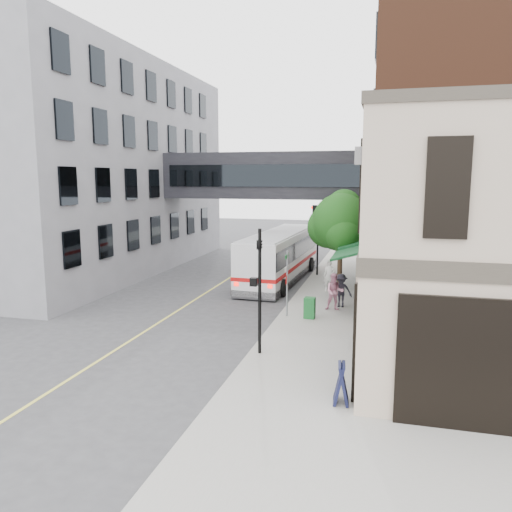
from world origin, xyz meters
The scene contains 16 objects.
ground centered at (0.00, 0.00, 0.00)m, with size 120.00×120.00×0.00m, color #38383A.
sidewalk_main centered at (2.00, 14.00, 0.07)m, with size 4.00×60.00×0.15m, color gray.
brick_building centered at (9.98, 15.00, 6.99)m, with size 13.76×18.00×14.00m.
opposite_building centered at (-17.00, 16.00, 7.00)m, with size 14.00×24.00×14.00m, color slate.
skyway_bridge centered at (-3.00, 18.00, 6.50)m, with size 14.00×3.18×3.00m.
traffic_signal_near centered at (0.37, 2.00, 2.98)m, with size 0.44×0.22×4.60m.
traffic_signal_far centered at (0.26, 17.00, 3.34)m, with size 0.53×0.28×4.50m.
street_sign_pole centered at (0.39, 7.00, 1.93)m, with size 0.08×0.75×3.00m.
street_tree centered at (2.19, 13.22, 3.91)m, with size 3.80×3.20×5.60m.
lane_marking centered at (-5.00, 10.00, 0.01)m, with size 0.12×40.00×0.01m, color #D8CC4C.
bus centered at (-1.69, 15.29, 1.68)m, with size 3.09×11.22×2.99m.
pedestrian_a centered at (1.67, 12.53, 1.01)m, with size 0.63×0.41×1.72m, color white.
pedestrian_b centered at (2.38, 8.60, 1.03)m, with size 0.86×0.67×1.77m, color pink.
pedestrian_c centered at (2.63, 9.26, 0.97)m, with size 1.06×0.61×1.63m, color #222129.
newspaper_box centered at (1.46, 6.91, 0.62)m, with size 0.47×0.42×0.95m, color #155D25.
sandwich_board centered at (3.60, -1.32, 0.72)m, with size 0.41×0.64×1.15m, color black.
Camera 1 is at (4.66, -14.65, 6.41)m, focal length 35.00 mm.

